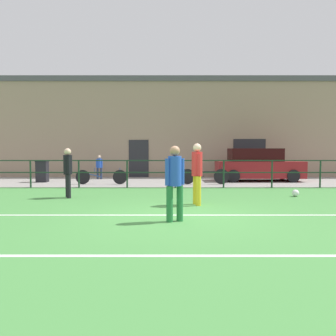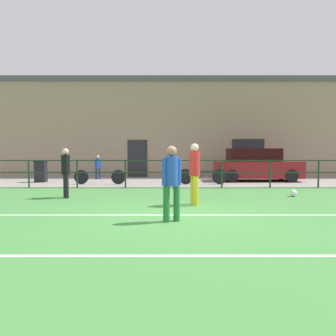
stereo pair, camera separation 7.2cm
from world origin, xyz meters
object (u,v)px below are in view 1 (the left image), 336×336
trash_bin_0 (41,171)px  player_goalkeeper (67,170)px  bicycle_parked_1 (203,176)px  player_winger (196,170)px  soccer_ball_match (294,193)px  spectator_child (98,166)px  bicycle_parked_0 (100,177)px  player_striker (174,179)px  parked_car_red (257,166)px

trash_bin_0 → player_goalkeeper: bearing=-61.7°
bicycle_parked_1 → player_winger: bearing=-98.3°
player_goalkeeper → soccer_ball_match: size_ratio=6.99×
spectator_child → bicycle_parked_0: bearing=94.7°
soccer_ball_match → trash_bin_0: bearing=155.3°
player_winger → bicycle_parked_0: size_ratio=0.76×
soccer_ball_match → bicycle_parked_0: (-7.32, 3.79, 0.24)m
spectator_child → trash_bin_0: 2.89m
trash_bin_0 → bicycle_parked_0: bearing=-17.8°
player_striker → player_winger: 2.33m
player_striker → player_goalkeeper: bearing=-70.3°
spectator_child → bicycle_parked_0: (0.60, -2.55, -0.37)m
bicycle_parked_1 → trash_bin_0: size_ratio=2.13×
soccer_ball_match → trash_bin_0: size_ratio=0.22×
player_winger → player_striker: bearing=-29.8°
player_winger → parked_car_red: 7.97m
player_striker → soccer_ball_match: bearing=-160.1°
spectator_child → bicycle_parked_1: 5.83m
spectator_child → parked_car_red: bearing=164.8°
player_striker → parked_car_red: 10.27m
player_winger → soccer_ball_match: bearing=103.4°
player_goalkeeper → trash_bin_0: (-2.71, 5.04, -0.38)m
parked_car_red → spectator_child: bearing=173.2°
soccer_ball_match → trash_bin_0: (-10.33, 4.75, 0.43)m
parked_car_red → bicycle_parked_1: parked_car_red is taller
player_winger → parked_car_red: size_ratio=0.43×
player_winger → trash_bin_0: 9.43m
player_winger → bicycle_parked_1: 5.60m
player_winger → bicycle_parked_0: player_winger is taller
player_striker → trash_bin_0: size_ratio=1.61×
bicycle_parked_1 → trash_bin_0: (-7.64, 0.96, 0.17)m
parked_car_red → bicycle_parked_0: size_ratio=1.80×
player_winger → bicycle_parked_0: 6.74m
trash_bin_0 → bicycle_parked_1: bearing=-7.2°
player_winger → parked_car_red: bearing=140.2°
trash_bin_0 → player_winger: bearing=-43.4°
player_striker → bicycle_parked_1: size_ratio=0.76×
player_goalkeeper → spectator_child: bearing=-21.5°
player_goalkeeper → trash_bin_0: 5.73m
trash_bin_0 → soccer_ball_match: bearing=-24.7°
player_winger → soccer_ball_match: player_winger is taller
parked_car_red → bicycle_parked_0: 7.64m
player_striker → player_winger: player_winger is taller
bicycle_parked_0 → parked_car_red: bearing=12.1°
spectator_child → trash_bin_0: (-2.41, -1.59, -0.18)m
soccer_ball_match → parked_car_red: 5.42m
spectator_child → player_goalkeeper: bearing=84.2°
player_striker → soccer_ball_match: (4.17, 3.95, -0.84)m
soccer_ball_match → bicycle_parked_0: bicycle_parked_0 is taller
bicycle_parked_0 → bicycle_parked_1: (4.64, 0.00, 0.02)m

